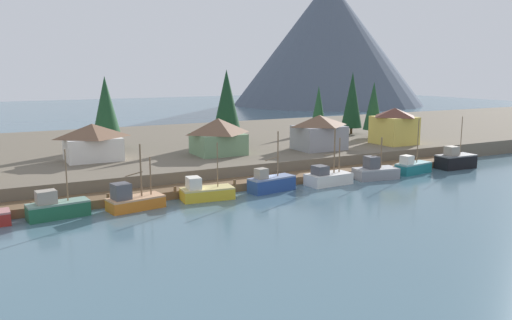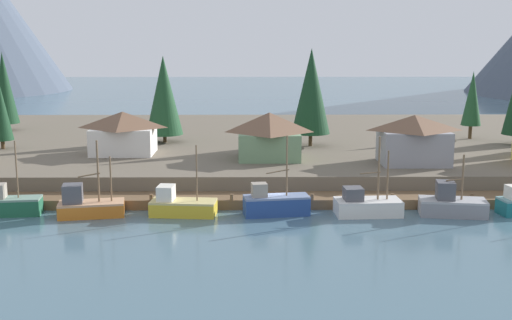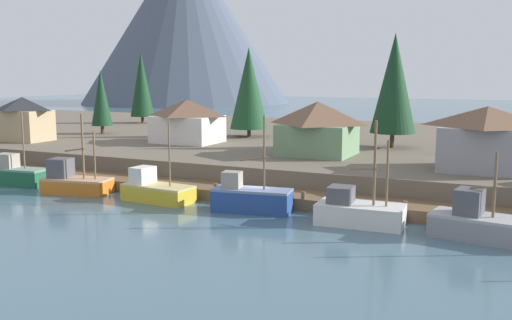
{
  "view_description": "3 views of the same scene",
  "coord_description": "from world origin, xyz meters",
  "px_view_note": "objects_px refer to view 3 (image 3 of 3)",
  "views": [
    {
      "loc": [
        -32.11,
        -58.51,
        15.6
      ],
      "look_at": [
        -0.08,
        1.75,
        3.59
      ],
      "focal_mm": 36.49,
      "sensor_mm": 36.0,
      "label": 1
    },
    {
      "loc": [
        -2.21,
        -63.33,
        16.98
      ],
      "look_at": [
        -1.56,
        3.89,
        4.35
      ],
      "focal_mm": 46.16,
      "sensor_mm": 36.0,
      "label": 2
    },
    {
      "loc": [
        19.6,
        -41.84,
        10.92
      ],
      "look_at": [
        -1.09,
        2.1,
        3.58
      ],
      "focal_mm": 40.08,
      "sensor_mm": 36.0,
      "label": 3
    }
  ],
  "objects_px": {
    "house_grey": "(486,138)",
    "house_tan": "(23,118)",
    "fishing_boat_orange": "(74,181)",
    "conifer_back_right": "(101,98)",
    "fishing_boat_blue": "(250,198)",
    "conifer_back_left": "(394,83)",
    "conifer_near_left": "(142,84)",
    "fishing_boat_grey": "(478,223)",
    "house_green": "(318,128)",
    "conifer_centre": "(249,88)",
    "house_white": "(187,121)",
    "fishing_boat_white": "(358,211)",
    "fishing_boat_green": "(15,174)",
    "fishing_boat_yellow": "(156,190)"
  },
  "relations": [
    {
      "from": "house_grey",
      "to": "house_tan",
      "type": "bearing_deg",
      "value": -179.7
    },
    {
      "from": "fishing_boat_orange",
      "to": "house_tan",
      "type": "height_order",
      "value": "house_tan"
    },
    {
      "from": "fishing_boat_orange",
      "to": "conifer_back_right",
      "type": "xyz_separation_m",
      "value": [
        -16.82,
        24.03,
        6.52
      ]
    },
    {
      "from": "fishing_boat_blue",
      "to": "conifer_back_right",
      "type": "height_order",
      "value": "conifer_back_right"
    },
    {
      "from": "house_grey",
      "to": "conifer_back_left",
      "type": "bearing_deg",
      "value": 130.42
    },
    {
      "from": "conifer_near_left",
      "to": "fishing_boat_grey",
      "type": "bearing_deg",
      "value": -35.61
    },
    {
      "from": "house_green",
      "to": "conifer_centre",
      "type": "relative_size",
      "value": 0.64
    },
    {
      "from": "house_tan",
      "to": "house_white",
      "type": "distance_m",
      "value": 21.16
    },
    {
      "from": "fishing_boat_white",
      "to": "house_green",
      "type": "xyz_separation_m",
      "value": [
        -8.91,
        16.47,
        4.39
      ]
    },
    {
      "from": "fishing_boat_white",
      "to": "conifer_back_left",
      "type": "distance_m",
      "value": 27.5
    },
    {
      "from": "house_white",
      "to": "conifer_centre",
      "type": "bearing_deg",
      "value": 66.32
    },
    {
      "from": "conifer_back_right",
      "to": "conifer_centre",
      "type": "xyz_separation_m",
      "value": [
        20.53,
        5.41,
        1.45
      ]
    },
    {
      "from": "house_green",
      "to": "house_grey",
      "type": "bearing_deg",
      "value": -11.14
    },
    {
      "from": "fishing_boat_green",
      "to": "fishing_boat_grey",
      "type": "bearing_deg",
      "value": -6.87
    },
    {
      "from": "house_green",
      "to": "fishing_boat_orange",
      "type": "bearing_deg",
      "value": -137.03
    },
    {
      "from": "fishing_boat_yellow",
      "to": "conifer_near_left",
      "type": "distance_m",
      "value": 52.25
    },
    {
      "from": "fishing_boat_green",
      "to": "fishing_boat_orange",
      "type": "bearing_deg",
      "value": -9.71
    },
    {
      "from": "conifer_centre",
      "to": "fishing_boat_yellow",
      "type": "bearing_deg",
      "value": -79.92
    },
    {
      "from": "fishing_boat_yellow",
      "to": "conifer_back_right",
      "type": "height_order",
      "value": "conifer_back_right"
    },
    {
      "from": "house_tan",
      "to": "conifer_near_left",
      "type": "xyz_separation_m",
      "value": [
        -2.34,
        28.14,
        3.84
      ]
    },
    {
      "from": "house_grey",
      "to": "conifer_near_left",
      "type": "distance_m",
      "value": 63.56
    },
    {
      "from": "house_white",
      "to": "fishing_boat_yellow",
      "type": "bearing_deg",
      "value": -65.29
    },
    {
      "from": "house_tan",
      "to": "fishing_boat_white",
      "type": "bearing_deg",
      "value": -15.37
    },
    {
      "from": "house_white",
      "to": "conifer_back_left",
      "type": "relative_size",
      "value": 0.62
    },
    {
      "from": "conifer_near_left",
      "to": "fishing_boat_green",
      "type": "bearing_deg",
      "value": -70.39
    },
    {
      "from": "fishing_boat_yellow",
      "to": "house_green",
      "type": "relative_size",
      "value": 0.9
    },
    {
      "from": "fishing_boat_blue",
      "to": "house_grey",
      "type": "relative_size",
      "value": 0.97
    },
    {
      "from": "house_tan",
      "to": "conifer_back_right",
      "type": "bearing_deg",
      "value": 72.78
    },
    {
      "from": "house_white",
      "to": "house_green",
      "type": "bearing_deg",
      "value": -11.3
    },
    {
      "from": "fishing_boat_green",
      "to": "fishing_boat_orange",
      "type": "height_order",
      "value": "fishing_boat_orange"
    },
    {
      "from": "house_tan",
      "to": "house_green",
      "type": "distance_m",
      "value": 38.25
    },
    {
      "from": "fishing_boat_grey",
      "to": "house_white",
      "type": "xyz_separation_m",
      "value": [
        -35.3,
        20.26,
        4.14
      ]
    },
    {
      "from": "fishing_boat_orange",
      "to": "fishing_boat_white",
      "type": "height_order",
      "value": "fishing_boat_white"
    },
    {
      "from": "fishing_boat_grey",
      "to": "house_white",
      "type": "relative_size",
      "value": 0.83
    },
    {
      "from": "fishing_boat_orange",
      "to": "fishing_boat_grey",
      "type": "distance_m",
      "value": 35.0
    },
    {
      "from": "fishing_boat_yellow",
      "to": "conifer_near_left",
      "type": "height_order",
      "value": "conifer_near_left"
    },
    {
      "from": "conifer_centre",
      "to": "conifer_near_left",
      "type": "bearing_deg",
      "value": 155.79
    },
    {
      "from": "fishing_boat_orange",
      "to": "house_green",
      "type": "bearing_deg",
      "value": 33.19
    },
    {
      "from": "house_grey",
      "to": "conifer_back_right",
      "type": "height_order",
      "value": "conifer_back_right"
    },
    {
      "from": "fishing_boat_blue",
      "to": "fishing_boat_grey",
      "type": "distance_m",
      "value": 17.02
    },
    {
      "from": "fishing_boat_yellow",
      "to": "fishing_boat_blue",
      "type": "height_order",
      "value": "fishing_boat_blue"
    },
    {
      "from": "house_white",
      "to": "conifer_near_left",
      "type": "height_order",
      "value": "conifer_near_left"
    },
    {
      "from": "house_grey",
      "to": "conifer_back_left",
      "type": "relative_size",
      "value": 0.61
    },
    {
      "from": "conifer_back_left",
      "to": "fishing_boat_grey",
      "type": "bearing_deg",
      "value": -66.52
    },
    {
      "from": "conifer_back_right",
      "to": "fishing_boat_blue",
      "type": "bearing_deg",
      "value": -34.26
    },
    {
      "from": "fishing_boat_blue",
      "to": "house_grey",
      "type": "xyz_separation_m",
      "value": [
        16.49,
        13.07,
        4.29
      ]
    },
    {
      "from": "fishing_boat_yellow",
      "to": "fishing_boat_white",
      "type": "relative_size",
      "value": 0.9
    },
    {
      "from": "fishing_boat_green",
      "to": "fishing_boat_yellow",
      "type": "relative_size",
      "value": 1.05
    },
    {
      "from": "fishing_boat_green",
      "to": "conifer_back_left",
      "type": "height_order",
      "value": "conifer_back_left"
    },
    {
      "from": "fishing_boat_white",
      "to": "house_tan",
      "type": "bearing_deg",
      "value": 161.26
    }
  ]
}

